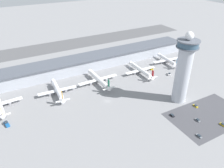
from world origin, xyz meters
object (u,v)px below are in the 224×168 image
airplane_gate_foxtrot (167,60)px  car_red_hatchback (223,125)px  control_tower (184,69)px  service_truck_catering (169,74)px  service_truck_fuel (151,68)px  car_maroon_suv (198,120)px  car_grey_coupe (196,106)px  airplane_gate_charlie (58,90)px  service_truck_baggage (7,124)px  car_silver_sedan (172,115)px  airplane_gate_echo (141,70)px  car_yellow_taxi (199,136)px  airplane_gate_delta (99,79)px

airplane_gate_foxtrot → car_red_hatchback: (-38.07, -107.24, -3.65)m
control_tower → airplane_gate_foxtrot: 82.74m
service_truck_catering → service_truck_fuel: bearing=112.0°
airplane_gate_foxtrot → car_maroon_suv: size_ratio=8.09×
control_tower → car_grey_coupe: size_ratio=13.07×
airplane_gate_foxtrot → control_tower: bearing=-123.9°
airplane_gate_charlie → car_grey_coupe: bearing=-37.6°
service_truck_baggage → car_red_hatchback: service_truck_baggage is taller
service_truck_fuel → car_maroon_suv: bearing=-104.8°
airplane_gate_foxtrot → car_silver_sedan: (-64.02, -80.25, -3.71)m
airplane_gate_foxtrot → service_truck_fuel: airplane_gate_foxtrot is taller
service_truck_baggage → airplane_gate_charlie: bearing=26.7°
airplane_gate_charlie → service_truck_fuel: size_ratio=6.04×
control_tower → airplane_gate_echo: 64.14m
airplane_gate_echo → service_truck_catering: bearing=-35.5°
airplane_gate_charlie → car_silver_sedan: (71.08, -75.31, -3.55)m
car_red_hatchback → car_grey_coupe: 27.29m
service_truck_fuel → car_yellow_taxi: (-36.56, -103.38, -0.57)m
car_yellow_taxi → car_silver_sedan: bearing=91.4°
car_red_hatchback → car_maroon_suv: 18.14m
airplane_gate_delta → car_grey_coupe: airplane_gate_delta is taller
car_red_hatchback → car_grey_coupe: bearing=89.4°
service_truck_fuel → car_grey_coupe: 76.95m
control_tower → car_silver_sedan: 39.49m
car_red_hatchback → car_maroon_suv: car_red_hatchback is taller
control_tower → service_truck_baggage: 146.02m
car_yellow_taxi → car_grey_coupe: size_ratio=0.99×
airplane_gate_echo → car_yellow_taxi: 102.43m
airplane_gate_echo → service_truck_catering: 30.76m
airplane_gate_foxtrot → car_maroon_suv: bearing=-118.3°
car_red_hatchback → airplane_gate_delta: bearing=118.2°
car_yellow_taxi → service_truck_catering: bearing=61.4°
car_yellow_taxi → car_silver_sedan: 26.93m
airplane_gate_charlie → airplane_gate_echo: bearing=-1.2°
control_tower → service_truck_catering: size_ratio=9.82×
car_maroon_suv → car_silver_sedan: size_ratio=1.09×
airplane_gate_delta → service_truck_baggage: bearing=-165.1°
car_yellow_taxi → car_maroon_suv: 18.13m
service_truck_catering → service_truck_fuel: size_ratio=0.96×
service_truck_catering → service_truck_fuel: (-8.40, 20.75, 0.17)m
airplane_gate_foxtrot → service_truck_catering: 30.85m
airplane_gate_charlie → car_yellow_taxi: bearing=-54.9°
car_grey_coupe → car_maroon_suv: car_grey_coupe is taller
car_grey_coupe → airplane_gate_foxtrot: bearing=64.7°
airplane_gate_charlie → service_truck_catering: 118.39m
airplane_gate_foxtrot → airplane_gate_charlie: bearing=-177.9°
airplane_gate_charlie → car_red_hatchback: (97.02, -102.29, -3.50)m
airplane_gate_charlie → airplane_gate_echo: size_ratio=0.93×
service_truck_baggage → car_maroon_suv: bearing=-26.6°
control_tower → airplane_gate_charlie: bearing=146.7°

